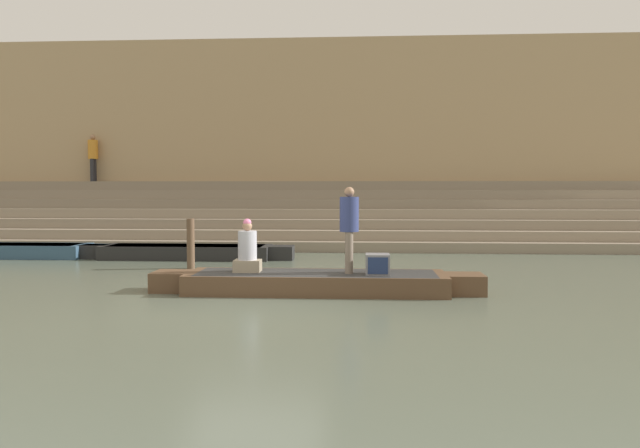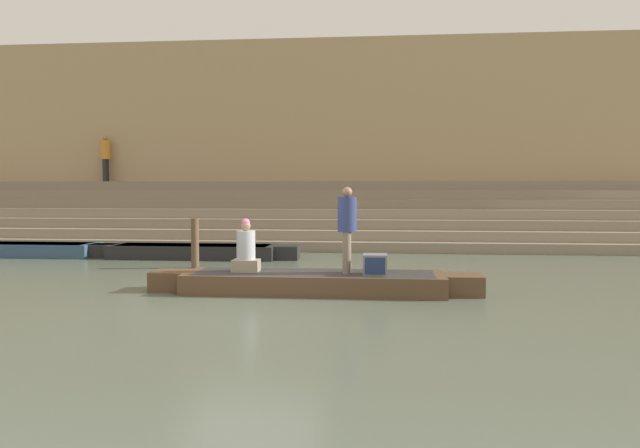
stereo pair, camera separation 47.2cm
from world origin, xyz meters
The scene contains 11 objects.
ground_plane centered at (0.00, 0.00, 0.00)m, with size 120.00×120.00×0.00m, color #566051.
ghat_steps centered at (0.00, 11.26, 0.83)m, with size 36.00×3.86×2.32m.
back_wall centered at (0.00, 13.23, 3.84)m, with size 34.20×1.28×7.73m.
rowboat_main centered at (1.03, 1.19, 0.21)m, with size 6.57×1.52×0.39m.
person_standing centered at (1.69, 1.20, 1.37)m, with size 0.38×0.38×1.70m.
person_rowing centered at (-0.35, 1.25, 0.81)m, with size 0.53×0.41×1.07m.
tv_set centered at (2.24, 1.02, 0.59)m, with size 0.46×0.48×0.40m.
moored_boat_shore centered at (-3.17, 6.81, 0.21)m, with size 6.30×1.26×0.40m.
moored_boat_distant centered at (-8.75, 6.86, 0.21)m, with size 6.43×1.26×0.40m.
mooring_post centered at (-2.45, 4.64, 0.64)m, with size 0.20×0.20×1.29m, color brown.
person_on_steps centered at (-8.35, 12.36, 3.35)m, with size 0.37×0.37×1.79m.
Camera 2 is at (2.37, -11.03, 2.08)m, focal length 35.00 mm.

